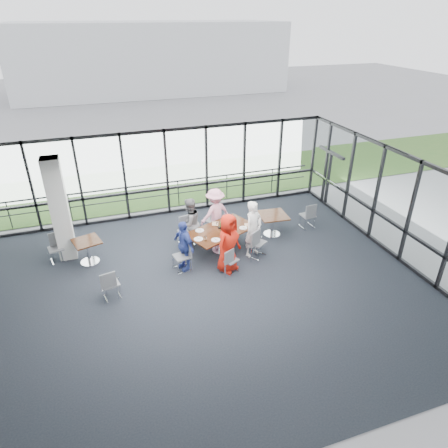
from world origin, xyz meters
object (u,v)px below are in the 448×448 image
object	(u,v)px
diner_end	(184,245)
chair_main_nl	(230,260)
side_table_left	(87,245)
main_table	(221,233)
structural_column	(60,210)
side_table_right	(273,218)
diner_near_left	(228,243)
chair_main_end	(182,256)
diner_near_right	(253,229)
chair_spare_r	(308,215)
chair_main_fr	(213,220)
chair_spare_la	(110,284)
chair_spare_lb	(56,249)
chair_main_nr	(257,242)
diner_far_right	(215,213)
chair_main_fl	(186,232)
diner_far_left	(190,223)

from	to	relation	value
diner_end	chair_main_nl	world-z (taller)	diner_end
side_table_left	main_table	bearing A→B (deg)	-9.06
structural_column	side_table_right	size ratio (longest dim) A/B	3.23
diner_near_left	diner_end	xyz separation A→B (m)	(-1.19, 0.50, -0.12)
structural_column	chair_main_end	distance (m)	3.86
side_table_left	chair_main_end	size ratio (longest dim) A/B	1.02
diner_near_left	chair_main_end	world-z (taller)	diner_near_left
side_table_right	diner_near_right	bearing A→B (deg)	-138.97
structural_column	chair_spare_r	world-z (taller)	structural_column
main_table	diner_near_right	bearing A→B (deg)	-55.97
chair_spare_r	chair_main_fr	bearing A→B (deg)	162.49
chair_spare_la	chair_spare_r	world-z (taller)	chair_spare_r
diner_near_left	chair_spare_lb	size ratio (longest dim) A/B	2.08
diner_near_right	chair_main_nr	xyz separation A→B (m)	(0.08, -0.12, -0.42)
chair_main_end	diner_near_right	bearing A→B (deg)	83.34
chair_main_fr	chair_main_end	bearing A→B (deg)	16.58
side_table_right	chair_main_fr	size ratio (longest dim) A/B	1.09
diner_far_right	chair_main_nl	size ratio (longest dim) A/B	2.10
chair_main_nr	chair_main_end	bearing A→B (deg)	145.90
diner_near_right	chair_spare_la	distance (m)	4.45
main_table	chair_main_fl	size ratio (longest dim) A/B	2.66
diner_far_right	chair_spare_la	bearing A→B (deg)	13.93
diner_far_right	chair_main_end	bearing A→B (deg)	28.32
chair_main_fl	chair_main_fr	xyz separation A→B (m)	(1.06, 0.48, -0.00)
chair_main_fr	side_table_left	bearing A→B (deg)	-26.14
side_table_right	diner_end	size ratio (longest dim) A/B	0.64
diner_far_left	chair_main_fr	bearing A→B (deg)	-172.96
main_table	chair_main_fr	bearing A→B (deg)	61.30
side_table_right	structural_column	bearing A→B (deg)	173.18
side_table_right	chair_spare_la	world-z (taller)	chair_spare_la
chair_main_nl	chair_main_nr	world-z (taller)	chair_main_nr
chair_spare_la	chair_spare_r	size ratio (longest dim) A/B	0.95
chair_main_end	chair_spare_r	bearing A→B (deg)	94.35
diner_far_left	diner_end	xyz separation A→B (m)	(-0.47, -1.12, -0.07)
main_table	diner_near_right	world-z (taller)	diner_near_right
side_table_left	chair_spare_r	bearing A→B (deg)	-0.99
main_table	chair_spare_lb	world-z (taller)	chair_spare_lb
diner_near_right	chair_spare_lb	bearing A→B (deg)	135.71
diner_near_right	chair_main_nr	distance (m)	0.44
chair_main_fr	chair_spare_r	bearing A→B (deg)	133.41
chair_main_nl	chair_spare_r	size ratio (longest dim) A/B	0.88
diner_end	chair_main_fr	size ratio (longest dim) A/B	1.70
chair_spare_la	diner_far_left	bearing A→B (deg)	23.53
main_table	diner_far_left	size ratio (longest dim) A/B	1.44
diner_far_right	chair_main_fl	bearing A→B (deg)	-6.43
side_table_left	chair_main_end	xyz separation A→B (m)	(2.58, -1.30, -0.16)
structural_column	chair_main_fr	distance (m)	4.85
chair_main_nl	side_table_left	bearing A→B (deg)	126.55
side_table_left	side_table_right	world-z (taller)	same
structural_column	chair_main_nl	xyz separation A→B (m)	(4.47, -2.42, -1.19)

